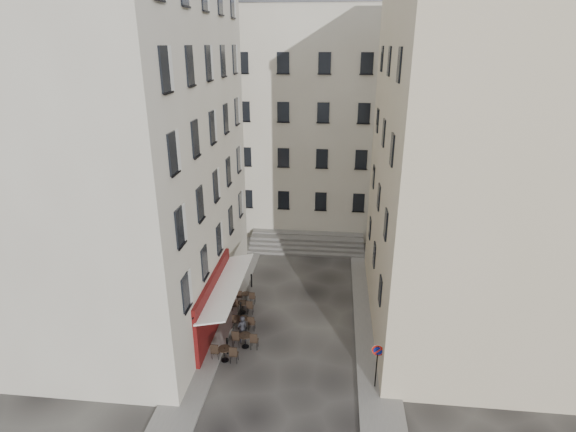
# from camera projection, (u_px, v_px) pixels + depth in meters

# --- Properties ---
(ground) EXTENTS (90.00, 90.00, 0.00)m
(ground) POSITION_uv_depth(u_px,v_px,m) (291.00, 346.00, 24.32)
(ground) COLOR black
(ground) RESTS_ON ground
(sidewalk_left) EXTENTS (2.00, 22.00, 0.12)m
(sidewalk_left) POSITION_uv_depth(u_px,v_px,m) (227.00, 301.00, 28.46)
(sidewalk_left) COLOR slate
(sidewalk_left) RESTS_ON ground
(sidewalk_right) EXTENTS (2.00, 18.00, 0.12)m
(sidewalk_right) POSITION_uv_depth(u_px,v_px,m) (371.00, 318.00, 26.63)
(sidewalk_right) COLOR slate
(sidewalk_right) RESTS_ON ground
(building_left) EXTENTS (12.20, 16.20, 20.60)m
(building_left) POSITION_uv_depth(u_px,v_px,m) (105.00, 142.00, 24.45)
(building_left) COLOR #BEB5A3
(building_left) RESTS_ON ground
(building_right) EXTENTS (12.20, 14.20, 18.60)m
(building_right) POSITION_uv_depth(u_px,v_px,m) (500.00, 168.00, 23.18)
(building_right) COLOR #C2B490
(building_right) RESTS_ON ground
(building_back) EXTENTS (18.20, 10.20, 18.60)m
(building_back) POSITION_uv_depth(u_px,v_px,m) (302.00, 118.00, 38.71)
(building_back) COLOR #BEB5A3
(building_back) RESTS_ON ground
(cafe_storefront) EXTENTS (1.74, 7.30, 3.50)m
(cafe_storefront) POSITION_uv_depth(u_px,v_px,m) (216.00, 301.00, 25.00)
(cafe_storefront) COLOR #4A0A0D
(cafe_storefront) RESTS_ON ground
(stone_steps) EXTENTS (9.00, 3.15, 0.80)m
(stone_steps) POSITION_uv_depth(u_px,v_px,m) (307.00, 243.00, 35.84)
(stone_steps) COLOR #5C5A57
(stone_steps) RESTS_ON ground
(bollard_near) EXTENTS (0.12, 0.12, 0.98)m
(bollard_near) POSITION_uv_depth(u_px,v_px,m) (227.00, 345.00, 23.53)
(bollard_near) COLOR black
(bollard_near) RESTS_ON ground
(bollard_mid) EXTENTS (0.12, 0.12, 0.98)m
(bollard_mid) POSITION_uv_depth(u_px,v_px,m) (241.00, 309.00, 26.77)
(bollard_mid) COLOR black
(bollard_mid) RESTS_ON ground
(bollard_far) EXTENTS (0.12, 0.12, 0.98)m
(bollard_far) POSITION_uv_depth(u_px,v_px,m) (251.00, 280.00, 30.02)
(bollard_far) COLOR black
(bollard_far) RESTS_ON ground
(no_parking_sign) EXTENTS (0.55, 0.15, 2.45)m
(no_parking_sign) POSITION_uv_depth(u_px,v_px,m) (377.00, 358.00, 20.70)
(no_parking_sign) COLOR black
(no_parking_sign) RESTS_ON ground
(bistro_table_a) EXTENTS (1.41, 0.66, 0.99)m
(bistro_table_a) POSITION_uv_depth(u_px,v_px,m) (225.00, 353.00, 22.99)
(bistro_table_a) COLOR black
(bistro_table_a) RESTS_ON ground
(bistro_table_b) EXTENTS (1.42, 0.66, 1.00)m
(bistro_table_b) POSITION_uv_depth(u_px,v_px,m) (245.00, 339.00, 24.03)
(bistro_table_b) COLOR black
(bistro_table_b) RESTS_ON ground
(bistro_table_c) EXTENTS (1.31, 0.61, 0.92)m
(bistro_table_c) POSITION_uv_depth(u_px,v_px,m) (244.00, 322.00, 25.59)
(bistro_table_c) COLOR black
(bistro_table_c) RESTS_ON ground
(bistro_table_d) EXTENTS (1.30, 0.61, 0.92)m
(bistro_table_d) POSITION_uv_depth(u_px,v_px,m) (243.00, 306.00, 27.15)
(bistro_table_d) COLOR black
(bistro_table_d) RESTS_ON ground
(bistro_table_e) EXTENTS (1.19, 0.56, 0.84)m
(bistro_table_e) POSITION_uv_depth(u_px,v_px,m) (246.00, 297.00, 28.22)
(bistro_table_e) COLOR black
(bistro_table_e) RESTS_ON ground
(pedestrian) EXTENTS (0.69, 0.68, 1.60)m
(pedestrian) POSITION_uv_depth(u_px,v_px,m) (242.00, 329.00, 24.42)
(pedestrian) COLOR black
(pedestrian) RESTS_ON ground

